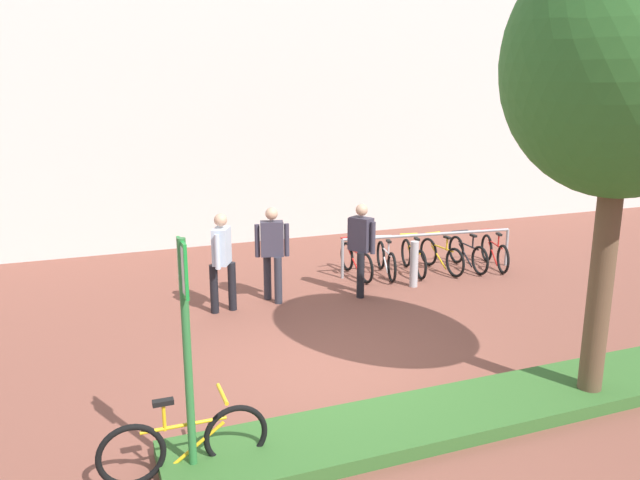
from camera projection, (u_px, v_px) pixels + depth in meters
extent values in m
plane|color=brown|center=(335.00, 369.00, 8.52)|extent=(60.00, 60.00, 0.00)
cube|color=silver|center=(205.00, 33.00, 14.62)|extent=(28.00, 1.20, 10.00)
cube|color=#336028|center=(467.00, 411.00, 7.24)|extent=(7.00, 1.10, 0.16)
cylinder|color=brown|center=(600.00, 287.00, 7.32)|extent=(0.28, 0.28, 2.94)
ellipsoid|color=#2D6628|center=(626.00, 64.00, 6.72)|extent=(2.67, 2.67, 2.93)
cylinder|color=#2D7238|center=(188.00, 363.00, 5.85)|extent=(0.08, 0.08, 2.44)
cube|color=#198C33|center=(183.00, 268.00, 5.63)|extent=(0.04, 0.36, 0.52)
cube|color=white|center=(183.00, 268.00, 5.63)|extent=(0.04, 0.30, 0.44)
torus|color=black|center=(131.00, 456.00, 5.93)|extent=(0.66, 0.06, 0.66)
torus|color=black|center=(236.00, 435.00, 6.28)|extent=(0.66, 0.06, 0.66)
cylinder|color=gold|center=(184.00, 425.00, 6.05)|extent=(0.84, 0.04, 0.04)
cylinder|color=gold|center=(196.00, 446.00, 6.15)|extent=(0.61, 0.04, 0.44)
cylinder|color=gold|center=(164.00, 417.00, 5.96)|extent=(0.04, 0.04, 0.28)
cube|color=black|center=(163.00, 402.00, 5.92)|extent=(0.20, 0.08, 0.05)
cylinder|color=gold|center=(222.00, 394.00, 6.12)|extent=(0.04, 0.42, 0.04)
cylinder|color=#99999E|center=(342.00, 259.00, 12.48)|extent=(0.06, 0.06, 0.80)
cylinder|color=#99999E|center=(507.00, 248.00, 13.39)|extent=(0.06, 0.06, 0.80)
cylinder|color=#99999E|center=(428.00, 234.00, 12.84)|extent=(3.68, 0.48, 0.06)
torus|color=black|center=(366.00, 268.00, 12.20)|extent=(0.06, 0.61, 0.61)
torus|color=black|center=(347.00, 256.00, 13.05)|extent=(0.06, 0.61, 0.61)
cylinder|color=red|center=(356.00, 252.00, 12.58)|extent=(0.04, 0.77, 0.03)
cylinder|color=red|center=(354.00, 262.00, 12.72)|extent=(0.04, 0.56, 0.40)
cylinder|color=red|center=(360.00, 249.00, 12.40)|extent=(0.03, 0.03, 0.26)
cube|color=black|center=(360.00, 242.00, 12.36)|extent=(0.07, 0.18, 0.05)
cylinder|color=red|center=(349.00, 237.00, 12.84)|extent=(0.39, 0.04, 0.04)
torus|color=black|center=(392.00, 267.00, 12.25)|extent=(0.19, 0.60, 0.61)
torus|color=black|center=(381.00, 255.00, 13.15)|extent=(0.19, 0.60, 0.61)
cylinder|color=silver|center=(386.00, 251.00, 12.65)|extent=(0.21, 0.76, 0.03)
cylinder|color=silver|center=(385.00, 261.00, 12.79)|extent=(0.16, 0.55, 0.40)
cylinder|color=silver|center=(389.00, 248.00, 12.46)|extent=(0.03, 0.03, 0.26)
cube|color=black|center=(389.00, 241.00, 12.43)|extent=(0.11, 0.20, 0.05)
cylinder|color=silver|center=(383.00, 236.00, 12.94)|extent=(0.38, 0.12, 0.04)
torus|color=black|center=(421.00, 265.00, 12.44)|extent=(0.17, 0.61, 0.61)
torus|color=black|center=(406.00, 253.00, 13.33)|extent=(0.17, 0.61, 0.61)
cylinder|color=gold|center=(414.00, 249.00, 12.84)|extent=(0.18, 0.76, 0.03)
cylinder|color=gold|center=(412.00, 259.00, 12.98)|extent=(0.14, 0.55, 0.40)
cylinder|color=gold|center=(417.00, 246.00, 12.65)|extent=(0.03, 0.03, 0.26)
cube|color=black|center=(417.00, 239.00, 12.61)|extent=(0.11, 0.19, 0.05)
cylinder|color=gold|center=(409.00, 234.00, 13.12)|extent=(0.39, 0.11, 0.04)
torus|color=black|center=(455.00, 263.00, 12.59)|extent=(0.10, 0.61, 0.61)
torus|color=black|center=(428.00, 252.00, 13.42)|extent=(0.10, 0.61, 0.61)
cylinder|color=gold|center=(442.00, 248.00, 12.96)|extent=(0.09, 0.77, 0.03)
cylinder|color=gold|center=(439.00, 257.00, 13.09)|extent=(0.07, 0.56, 0.40)
cylinder|color=gold|center=(447.00, 244.00, 12.78)|extent=(0.03, 0.03, 0.26)
cube|color=black|center=(447.00, 237.00, 12.75)|extent=(0.09, 0.19, 0.05)
cylinder|color=gold|center=(432.00, 233.00, 13.21)|extent=(0.39, 0.06, 0.04)
torus|color=black|center=(480.00, 260.00, 12.74)|extent=(0.08, 0.61, 0.61)
torus|color=black|center=(456.00, 250.00, 13.60)|extent=(0.08, 0.61, 0.61)
cylinder|color=black|center=(468.00, 246.00, 13.12)|extent=(0.07, 0.77, 0.03)
cylinder|color=black|center=(465.00, 255.00, 13.26)|extent=(0.06, 0.56, 0.40)
cylinder|color=black|center=(473.00, 242.00, 12.94)|extent=(0.03, 0.03, 0.26)
cube|color=black|center=(473.00, 236.00, 12.91)|extent=(0.08, 0.19, 0.05)
cylinder|color=black|center=(460.00, 231.00, 13.39)|extent=(0.39, 0.05, 0.04)
torus|color=black|center=(503.00, 259.00, 12.84)|extent=(0.21, 0.60, 0.61)
torus|color=black|center=(487.00, 248.00, 13.75)|extent=(0.21, 0.60, 0.61)
cylinder|color=red|center=(495.00, 244.00, 13.24)|extent=(0.24, 0.75, 0.03)
cylinder|color=red|center=(493.00, 254.00, 13.39)|extent=(0.18, 0.55, 0.40)
cylinder|color=red|center=(499.00, 241.00, 13.06)|extent=(0.03, 0.03, 0.26)
cube|color=black|center=(499.00, 234.00, 13.02)|extent=(0.12, 0.20, 0.05)
cylinder|color=red|center=(490.00, 230.00, 13.53)|extent=(0.38, 0.14, 0.04)
cylinder|color=#ADADB2|center=(414.00, 264.00, 11.95)|extent=(0.16, 0.16, 0.90)
cylinder|color=black|center=(361.00, 270.00, 11.62)|extent=(0.14, 0.14, 0.85)
cylinder|color=black|center=(361.00, 275.00, 11.32)|extent=(0.14, 0.14, 0.85)
cube|color=#383342|center=(361.00, 234.00, 11.30)|extent=(0.40, 0.47, 0.62)
cylinder|color=#383342|center=(350.00, 234.00, 11.46)|extent=(0.09, 0.09, 0.59)
cylinder|color=#383342|center=(373.00, 238.00, 11.14)|extent=(0.09, 0.09, 0.59)
sphere|color=tan|center=(362.00, 210.00, 11.19)|extent=(0.22, 0.22, 0.22)
cylinder|color=black|center=(214.00, 289.00, 10.54)|extent=(0.14, 0.14, 0.85)
cylinder|color=black|center=(232.00, 286.00, 10.69)|extent=(0.14, 0.14, 0.85)
cube|color=silver|center=(222.00, 246.00, 10.44)|extent=(0.40, 0.47, 0.62)
cylinder|color=silver|center=(217.00, 252.00, 10.20)|extent=(0.09, 0.09, 0.59)
cylinder|color=silver|center=(226.00, 244.00, 10.70)|extent=(0.09, 0.09, 0.59)
sphere|color=tan|center=(221.00, 220.00, 10.33)|extent=(0.22, 0.22, 0.22)
cylinder|color=#2D2D38|center=(267.00, 276.00, 11.25)|extent=(0.14, 0.14, 0.85)
cylinder|color=#2D2D38|center=(278.00, 280.00, 11.02)|extent=(0.14, 0.14, 0.85)
cube|color=#383342|center=(272.00, 239.00, 10.96)|extent=(0.45, 0.33, 0.62)
cylinder|color=#383342|center=(257.00, 241.00, 10.94)|extent=(0.09, 0.09, 0.59)
cylinder|color=#383342|center=(287.00, 240.00, 11.00)|extent=(0.09, 0.09, 0.59)
sphere|color=tan|center=(272.00, 214.00, 10.85)|extent=(0.22, 0.22, 0.22)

